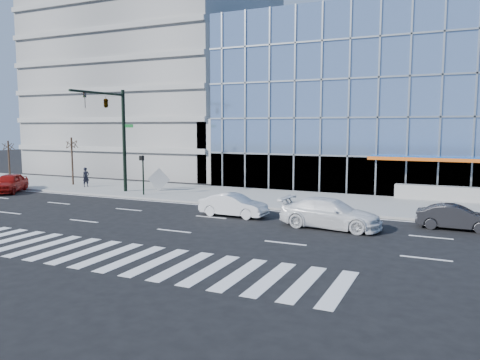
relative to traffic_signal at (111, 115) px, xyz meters
The scene contains 17 objects.
ground 13.41m from the traffic_signal, 22.56° to the right, with size 160.00×160.00×0.00m, color black.
sidewalk 13.03m from the traffic_signal, 17.33° to the left, with size 120.00×8.00×0.15m, color gray.
theatre_building 32.95m from the traffic_signal, 40.61° to the left, with size 42.00×26.00×15.00m, color #7290BF.
parking_garage 23.56m from the traffic_signal, 112.79° to the left, with size 24.00×24.00×20.00m, color gray.
ramp_block 14.68m from the traffic_signal, 69.59° to the left, with size 6.00×8.00×6.00m, color gray.
tower_far_mid 79.43m from the traffic_signal, 128.34° to the left, with size 13.00×13.00×60.00m, color #445676.
tower_backdrop 70.43m from the traffic_signal, 106.19° to the left, with size 14.00×14.00×48.00m, color gray.
traffic_signal is the anchor object (origin of this frame).
ped_signal_post 4.75m from the traffic_signal, ahead, with size 0.30×0.33×3.00m.
street_tree_near 7.96m from the traffic_signal, 157.29° to the left, with size 1.10×1.10×4.23m.
street_tree_far 15.53m from the traffic_signal, 168.95° to the left, with size 1.10×1.10×3.87m.
white_suv 19.39m from the traffic_signal, 14.04° to the right, with size 2.17×5.33×1.55m, color white.
white_sedan 13.78m from the traffic_signal, 17.25° to the right, with size 1.42×4.07×1.34m, color silver.
dark_sedan 24.79m from the traffic_signal, ahead, with size 1.35×3.87×1.28m, color black.
red_sedan 10.52m from the traffic_signal, 165.91° to the right, with size 1.81×4.50×1.53m, color #980F0B.
pedestrian 7.46m from the traffic_signal, 155.04° to the left, with size 0.61×0.40×1.66m, color black.
tilted_panel 6.24m from the traffic_signal, 51.09° to the left, with size 1.30×0.06×1.30m, color #9A9A9A.
Camera 1 is at (12.86, -23.86, 5.31)m, focal length 35.00 mm.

